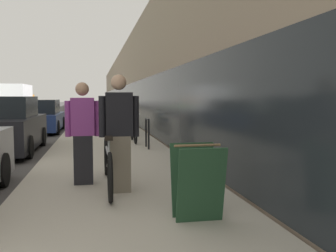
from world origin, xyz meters
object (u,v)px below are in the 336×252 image
object	(u,v)px
bike_rack_hoop	(147,130)
cruiser_bike_nearest	(134,130)
moving_truck	(16,100)
sandwich_board_sign	(197,182)
parked_sedan_far	(39,117)
cruiser_bike_middle	(134,125)
person_rider	(119,133)
cruiser_bike_farthest	(124,121)
tandem_bicycle	(108,164)
person_bystander	(83,133)
vintage_roadster_curbside	(6,127)

from	to	relation	value
bike_rack_hoop	cruiser_bike_nearest	size ratio (longest dim) A/B	0.48
moving_truck	sandwich_board_sign	bearing A→B (deg)	-75.33
sandwich_board_sign	parked_sedan_far	distance (m)	13.68
cruiser_bike_middle	person_rider	bearing A→B (deg)	-97.26
person_rider	cruiser_bike_middle	size ratio (longest dim) A/B	0.99
cruiser_bike_middle	sandwich_board_sign	bearing A→B (deg)	-91.61
person_rider	cruiser_bike_farthest	distance (m)	11.22
tandem_bicycle	person_bystander	world-z (taller)	person_bystander
person_rider	person_bystander	bearing A→B (deg)	131.68
tandem_bicycle	parked_sedan_far	distance (m)	11.69
sandwich_board_sign	person_bystander	bearing A→B (deg)	123.22
cruiser_bike_farthest	vintage_roadster_curbside	size ratio (longest dim) A/B	0.40
bike_rack_hoop	sandwich_board_sign	bearing A→B (deg)	-92.47
tandem_bicycle	cruiser_bike_nearest	xyz separation A→B (m)	(1.02, 5.90, -0.00)
cruiser_bike_middle	vintage_roadster_curbside	world-z (taller)	vintage_roadster_curbside
cruiser_bike_farthest	moving_truck	size ratio (longest dim) A/B	0.27
cruiser_bike_nearest	sandwich_board_sign	bearing A→B (deg)	-90.24
tandem_bicycle	vintage_roadster_curbside	bearing A→B (deg)	117.19
person_bystander	bike_rack_hoop	distance (m)	4.45
tandem_bicycle	moving_truck	distance (m)	28.74
tandem_bicycle	cruiser_bike_farthest	bearing A→B (deg)	84.14
vintage_roadster_curbside	cruiser_bike_middle	bearing A→B (deg)	39.26
bike_rack_hoop	cruiser_bike_nearest	world-z (taller)	cruiser_bike_nearest
bike_rack_hoop	parked_sedan_far	xyz separation A→B (m)	(-3.90, 6.97, 0.02)
person_rider	bike_rack_hoop	size ratio (longest dim) A/B	2.12
cruiser_bike_middle	cruiser_bike_farthest	bearing A→B (deg)	93.76
sandwich_board_sign	moving_truck	distance (m)	30.73
moving_truck	cruiser_bike_middle	bearing A→B (deg)	-67.57
person_bystander	vintage_roadster_curbside	size ratio (longest dim) A/B	0.40
person_rider	cruiser_bike_nearest	xyz separation A→B (m)	(0.85, 6.22, -0.52)
bike_rack_hoop	moving_truck	distance (m)	24.84
cruiser_bike_middle	bike_rack_hoop	bearing A→B (deg)	-90.25
person_rider	vintage_roadster_curbside	distance (m)	6.18
cruiser_bike_middle	moving_truck	distance (m)	21.15
parked_sedan_far	tandem_bicycle	bearing A→B (deg)	-76.95
tandem_bicycle	moving_truck	bearing A→B (deg)	103.67
bike_rack_hoop	moving_truck	bearing A→B (deg)	108.91
person_rider	moving_truck	xyz separation A→B (m)	(-6.96, 28.24, 0.29)
cruiser_bike_middle	parked_sedan_far	size ratio (longest dim) A/B	0.41
cruiser_bike_nearest	parked_sedan_far	xyz separation A→B (m)	(-3.66, 5.50, 0.15)
person_rider	cruiser_bike_farthest	size ratio (longest dim) A/B	1.06
vintage_roadster_curbside	moving_truck	xyz separation A→B (m)	(-4.14, 22.75, 0.60)
cruiser_bike_nearest	vintage_roadster_curbside	xyz separation A→B (m)	(-3.68, -0.73, 0.22)
tandem_bicycle	bike_rack_hoop	xyz separation A→B (m)	(1.26, 4.42, 0.14)
cruiser_bike_nearest	cruiser_bike_farthest	world-z (taller)	cruiser_bike_farthest
tandem_bicycle	sandwich_board_sign	xyz separation A→B (m)	(0.99, -1.80, 0.07)
cruiser_bike_farthest	vintage_roadster_curbside	world-z (taller)	vintage_roadster_curbside
cruiser_bike_farthest	moving_truck	bearing A→B (deg)	114.85
cruiser_bike_middle	person_bystander	bearing A→B (deg)	-101.66
tandem_bicycle	vintage_roadster_curbside	xyz separation A→B (m)	(-2.65, 5.17, 0.22)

